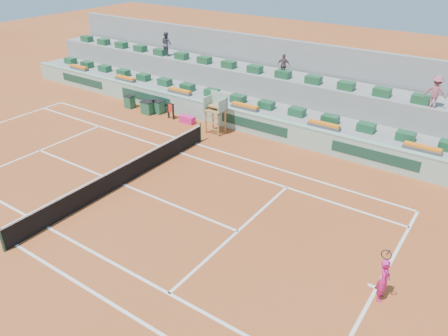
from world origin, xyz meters
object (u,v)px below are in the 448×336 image
Objects in this scene: player_bag at (187,119)px; drink_cooler_a at (158,107)px; tennis_player at (384,280)px; umpire_chair at (216,107)px.

player_bag is 1.18× the size of drink_cooler_a.
player_bag is at bearing 150.91° from tennis_player.
drink_cooler_a is 18.95m from tennis_player.
tennis_player reaches higher than player_bag.
umpire_chair is at bearing -3.25° from player_bag.
player_bag is 16.52m from tennis_player.
drink_cooler_a is (-2.62, 0.25, 0.20)m from player_bag.
umpire_chair is at bearing 146.89° from tennis_player.
tennis_player is (14.43, -8.03, 0.56)m from player_bag.
umpire_chair is 2.86× the size of drink_cooler_a.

